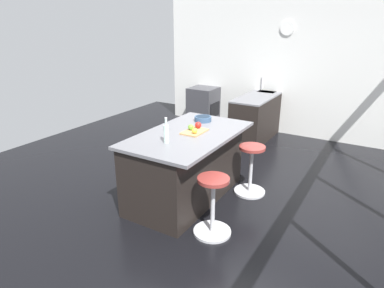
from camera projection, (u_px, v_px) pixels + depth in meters
The scene contains 13 objects.
ground_plane at pixel (214, 189), 4.94m from camera, with size 8.19×8.19×0.00m, color black.
interior_partition_left at pixel (286, 66), 6.98m from camera, with size 0.15×5.50×2.85m.
sink_cabinet at pixel (262, 113), 7.20m from camera, with size 2.17×0.60×1.17m.
oven_range at pixel (203, 106), 7.90m from camera, with size 0.60×0.61×0.86m.
kitchen_island at pixel (186, 165), 4.58m from camera, with size 1.82×1.08×0.94m.
stool_by_window at pixel (251, 171), 4.74m from camera, with size 0.44×0.44×0.71m.
stool_middle at pixel (213, 208), 3.83m from camera, with size 0.44×0.44×0.71m.
cutting_board at pixel (195, 132), 4.42m from camera, with size 0.36×0.24×0.02m, color tan.
apple_green at pixel (191, 127), 4.44m from camera, with size 0.08×0.08×0.08m, color #609E2D.
apple_red at pixel (198, 125), 4.52m from camera, with size 0.09×0.09×0.09m, color red.
apple_yellow at pixel (195, 131), 4.31m from camera, with size 0.07×0.07×0.07m, color gold.
water_bottle at pixel (166, 133), 4.01m from camera, with size 0.06×0.06×0.31m.
fruit_bowl at pixel (203, 118), 4.90m from camera, with size 0.24×0.24×0.07m.
Camera 1 is at (3.95, 1.99, 2.34)m, focal length 31.68 mm.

